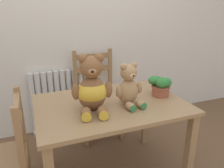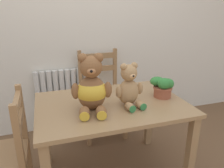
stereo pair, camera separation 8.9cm
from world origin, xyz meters
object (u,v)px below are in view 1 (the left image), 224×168
wooden_chair_side (2,160)px  teddy_bear_right (129,87)px  wooden_chair_behind (97,94)px  teddy_bear_left (92,89)px  potted_plant (161,86)px

wooden_chair_side → teddy_bear_right: (0.93, 0.02, 0.39)m
wooden_chair_behind → teddy_bear_left: (-0.29, -0.82, 0.40)m
teddy_bear_right → potted_plant: (0.32, 0.06, -0.05)m
wooden_chair_side → teddy_bear_left: size_ratio=2.16×
wooden_chair_behind → teddy_bear_left: bearing=70.8°
potted_plant → teddy_bear_right: bearing=-169.6°
wooden_chair_behind → teddy_bear_right: size_ratio=2.95×
teddy_bear_right → potted_plant: bearing=-176.2°
teddy_bear_left → potted_plant: bearing=-163.9°
wooden_chair_side → potted_plant: size_ratio=4.92×
wooden_chair_side → teddy_bear_right: 1.00m
teddy_bear_left → potted_plant: teddy_bear_left is taller
wooden_chair_side → teddy_bear_right: size_ratio=2.74×
wooden_chair_side → potted_plant: (1.25, 0.08, 0.34)m
teddy_bear_left → teddy_bear_right: bearing=-169.6°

